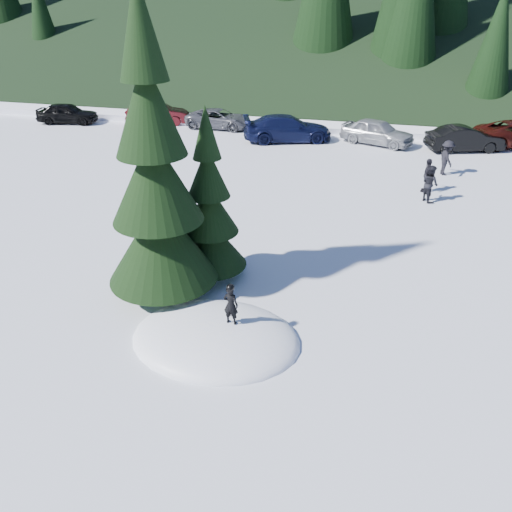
% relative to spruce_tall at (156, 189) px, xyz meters
% --- Properties ---
extents(ground, '(200.00, 200.00, 0.00)m').
position_rel_spruce_tall_xyz_m(ground, '(2.20, -1.80, -3.32)').
color(ground, white).
rests_on(ground, ground).
extents(snow_mound, '(4.48, 3.52, 0.96)m').
position_rel_spruce_tall_xyz_m(snow_mound, '(2.20, -1.80, -3.32)').
color(snow_mound, white).
rests_on(snow_mound, ground).
extents(spruce_tall, '(3.20, 3.20, 8.60)m').
position_rel_spruce_tall_xyz_m(spruce_tall, '(0.00, 0.00, 0.00)').
color(spruce_tall, black).
rests_on(spruce_tall, ground).
extents(spruce_short, '(2.20, 2.20, 5.37)m').
position_rel_spruce_tall_xyz_m(spruce_short, '(1.00, 1.40, -1.22)').
color(spruce_short, black).
rests_on(spruce_short, ground).
extents(child_skier, '(0.42, 0.30, 1.09)m').
position_rel_spruce_tall_xyz_m(child_skier, '(2.58, -1.61, -2.30)').
color(child_skier, black).
rests_on(child_skier, snow_mound).
extents(adult_0, '(0.93, 0.98, 1.60)m').
position_rel_spruce_tall_xyz_m(adult_0, '(7.95, 9.90, -2.52)').
color(adult_0, black).
rests_on(adult_0, ground).
extents(adult_1, '(0.54, 0.96, 1.54)m').
position_rel_spruce_tall_xyz_m(adult_1, '(7.89, 11.11, -2.55)').
color(adult_1, black).
rests_on(adult_1, ground).
extents(adult_2, '(0.94, 1.24, 1.71)m').
position_rel_spruce_tall_xyz_m(adult_2, '(8.89, 13.84, -2.47)').
color(adult_2, black).
rests_on(adult_2, ground).
extents(car_0, '(4.30, 2.36, 1.38)m').
position_rel_spruce_tall_xyz_m(car_0, '(-15.64, 18.81, -2.63)').
color(car_0, black).
rests_on(car_0, ground).
extents(car_1, '(4.55, 2.73, 1.42)m').
position_rel_spruce_tall_xyz_m(car_1, '(-9.45, 20.22, -2.61)').
color(car_1, '#3E0B0E').
rests_on(car_1, ground).
extents(car_2, '(4.49, 2.14, 1.24)m').
position_rel_spruce_tall_xyz_m(car_2, '(-5.03, 20.16, -2.70)').
color(car_2, '#4E5056').
rests_on(car_2, ground).
extents(car_3, '(5.74, 3.83, 1.54)m').
position_rel_spruce_tall_xyz_m(car_3, '(0.02, 18.11, -2.55)').
color(car_3, '#0E1333').
rests_on(car_3, ground).
extents(car_4, '(4.66, 3.15, 1.47)m').
position_rel_spruce_tall_xyz_m(car_4, '(5.33, 18.77, -2.58)').
color(car_4, gray).
rests_on(car_4, ground).
extents(car_5, '(4.51, 2.80, 1.40)m').
position_rel_spruce_tall_xyz_m(car_5, '(10.22, 18.55, -2.62)').
color(car_5, black).
rests_on(car_5, ground).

